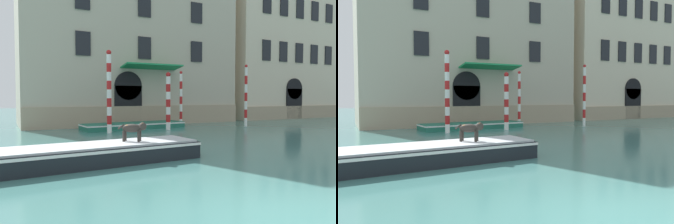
{
  "view_description": "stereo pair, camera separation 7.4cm",
  "coord_description": "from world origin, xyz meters",
  "views": [
    {
      "loc": [
        -4.51,
        -3.53,
        2.01
      ],
      "look_at": [
        3.4,
        11.89,
        1.2
      ],
      "focal_mm": 35.0,
      "sensor_mm": 36.0,
      "label": 1
    },
    {
      "loc": [
        -4.45,
        -3.56,
        2.01
      ],
      "look_at": [
        3.4,
        11.89,
        1.2
      ],
      "focal_mm": 35.0,
      "sensor_mm": 36.0,
      "label": 2
    }
  ],
  "objects": [
    {
      "name": "ground_plane",
      "position": [
        0.0,
        0.0,
        0.0
      ],
      "size": [
        120.0,
        120.0,
        0.0
      ],
      "primitive_type": "plane",
      "color": "#427A75"
    },
    {
      "name": "palazzo_left",
      "position": [
        4.51,
        20.65,
        7.16
      ],
      "size": [
        15.95,
        7.4,
        14.37
      ],
      "color": "#B2A893",
      "rests_on": "ground_plane"
    },
    {
      "name": "palazzo_right",
      "position": [
        19.75,
        20.65,
        9.03
      ],
      "size": [
        12.34,
        6.13,
        18.1
      ],
      "color": "beige",
      "rests_on": "ground_plane"
    },
    {
      "name": "boat_foreground",
      "position": [
        -1.82,
        6.12,
        0.32
      ],
      "size": [
        6.28,
        2.13,
        0.6
      ],
      "rotation": [
        0.0,
        0.0,
        0.07
      ],
      "color": "black",
      "rests_on": "ground_plane"
    },
    {
      "name": "dog_on_deck",
      "position": [
        -0.75,
        6.18,
        1.0
      ],
      "size": [
        0.81,
        0.62,
        0.63
      ],
      "rotation": [
        0.0,
        0.0,
        -0.61
      ],
      "color": "#332D28",
      "rests_on": "boat_foreground"
    },
    {
      "name": "boat_moored_near_palazzo",
      "position": [
        2.97,
        15.8,
        0.2
      ],
      "size": [
        6.64,
        2.31,
        0.37
      ],
      "rotation": [
        0.0,
        0.0,
        0.06
      ],
      "color": "#1E6651",
      "rests_on": "ground_plane"
    },
    {
      "name": "mooring_pole_0",
      "position": [
        0.86,
        14.08,
        2.32
      ],
      "size": [
        0.27,
        0.27,
        4.59
      ],
      "color": "white",
      "rests_on": "ground_plane"
    },
    {
      "name": "mooring_pole_1",
      "position": [
        4.59,
        14.18,
        1.77
      ],
      "size": [
        0.29,
        0.29,
        3.5
      ],
      "color": "white",
      "rests_on": "ground_plane"
    },
    {
      "name": "mooring_pole_2",
      "position": [
        10.34,
        13.82,
        2.11
      ],
      "size": [
        0.2,
        0.2,
        4.18
      ],
      "color": "white",
      "rests_on": "ground_plane"
    },
    {
      "name": "mooring_pole_4",
      "position": [
        6.29,
        15.63,
        1.88
      ],
      "size": [
        0.2,
        0.2,
        3.73
      ],
      "color": "white",
      "rests_on": "ground_plane"
    }
  ]
}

